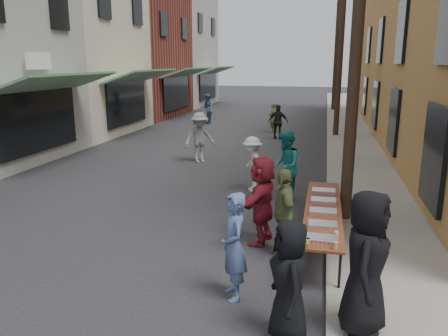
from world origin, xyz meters
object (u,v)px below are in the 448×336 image
at_px(guest_front_c, 285,166).
at_px(serving_table, 323,211).
at_px(utility_pole_near, 359,15).
at_px(utility_pole_far, 336,49).
at_px(server, 366,262).
at_px(utility_pole_mid, 341,41).
at_px(guest_front_a, 289,281).
at_px(catering_tray_sausage, 322,240).

bearing_deg(guest_front_c, serving_table, 12.60).
bearing_deg(serving_table, utility_pole_near, 71.08).
xyz_separation_m(utility_pole_far, serving_table, (-0.50, -25.46, -3.79)).
relative_size(guest_front_c, server, 0.97).
distance_m(utility_pole_mid, guest_front_c, 11.43).
xyz_separation_m(serving_table, guest_front_a, (-0.40, -3.21, 0.11)).
distance_m(utility_pole_near, utility_pole_mid, 12.00).
bearing_deg(server, guest_front_c, 26.86).
xyz_separation_m(utility_pole_mid, catering_tray_sausage, (-0.50, -15.11, -3.71)).
relative_size(utility_pole_near, utility_pole_mid, 1.00).
relative_size(serving_table, server, 2.09).
height_order(serving_table, guest_front_c, guest_front_c).
bearing_deg(utility_pole_near, utility_pole_far, 90.00).
height_order(utility_pole_far, guest_front_c, utility_pole_far).
xyz_separation_m(catering_tray_sausage, guest_front_a, (-0.40, -1.56, 0.03)).
xyz_separation_m(utility_pole_near, guest_front_c, (-1.49, 1.25, -3.57)).
distance_m(utility_pole_far, catering_tray_sausage, 27.37).
bearing_deg(catering_tray_sausage, serving_table, 90.00).
xyz_separation_m(catering_tray_sausage, server, (0.55, -1.28, 0.27)).
bearing_deg(utility_pole_mid, guest_front_c, -97.90).
xyz_separation_m(catering_tray_sausage, guest_front_c, (-0.99, 4.35, 0.14)).
distance_m(serving_table, server, 3.00).
relative_size(guest_front_a, guest_front_c, 0.89).
height_order(utility_pole_near, serving_table, utility_pole_near).
xyz_separation_m(utility_pole_near, serving_table, (-0.50, -1.46, -3.79)).
bearing_deg(catering_tray_sausage, utility_pole_mid, 88.10).
distance_m(utility_pole_mid, serving_table, 13.99).
distance_m(guest_front_a, server, 1.02).
bearing_deg(guest_front_a, guest_front_c, 166.34).
bearing_deg(server, catering_tray_sausage, 34.76).
xyz_separation_m(guest_front_a, server, (0.95, 0.28, 0.23)).
xyz_separation_m(utility_pole_mid, serving_table, (-0.50, -13.46, -3.79)).
distance_m(utility_pole_mid, guest_front_a, 17.10).
distance_m(catering_tray_sausage, guest_front_a, 1.61).
height_order(utility_pole_mid, guest_front_a, utility_pole_mid).
distance_m(utility_pole_near, catering_tray_sausage, 4.87).
bearing_deg(server, utility_pole_far, 11.66).
relative_size(utility_pole_near, utility_pole_far, 1.00).
relative_size(serving_table, guest_front_a, 2.43).
xyz_separation_m(utility_pole_near, catering_tray_sausage, (-0.50, -3.11, -3.71)).
relative_size(utility_pole_far, guest_front_c, 4.86).
bearing_deg(utility_pole_far, server, -89.90).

